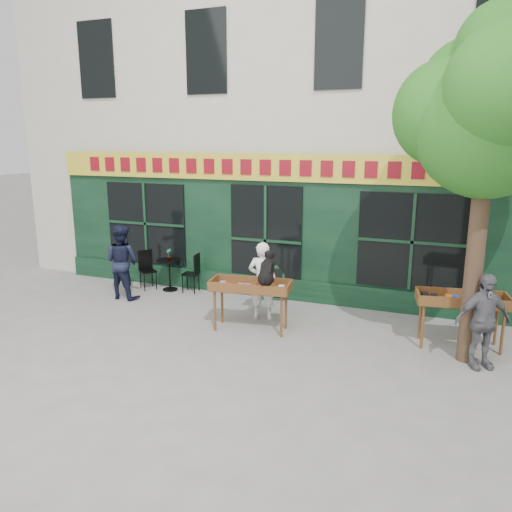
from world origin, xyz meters
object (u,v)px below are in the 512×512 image
Objects in this scene: man_left at (122,262)px; man_right at (483,321)px; dog at (267,267)px; book_cart_right at (462,303)px; bistro_table at (169,269)px; woman at (263,281)px; book_cart_center at (251,289)px.

man_right is at bearing 175.79° from man_left.
dog reaches higher than book_cart_right.
woman is at bearing -20.38° from bistro_table.
dog is 0.35× the size of man_left.
dog is at bearing -178.49° from book_cart_right.
man_left is at bearing 169.31° from book_cart_right.
woman is at bearing -179.29° from man_left.
man_left reaches higher than woman.
woman is 3.51m from man_left.
man_right is 7.62m from man_left.
book_cart_center is at bearing 83.01° from woman.
man_left is (-7.25, 0.21, 0.04)m from book_cart_right.
book_cart_center and book_cart_right have the same top height.
woman is at bearing 139.55° from man_right.
bistro_table is at bearing 135.79° from man_right.
book_cart_center is 4.05m from man_right.
book_cart_right is (3.75, 0.58, 0.00)m from book_cart_center.
man_left is at bearing 143.73° from man_right.
bistro_table is at bearing -27.37° from woman.
dog is 3.73m from man_right.
book_cart_right is 7.26m from man_left.
book_cart_center is 2.61× the size of dog.
book_cart_right is 0.81m from man_right.
book_cart_right is at bearing 3.54° from dog.
woman reaches higher than bistro_table.
book_cart_right is at bearing 82.78° from man_right.
bistro_table is (-6.85, 1.86, -0.24)m from man_right.
book_cart_center is 0.65m from woman.
bistro_table is at bearing 141.92° from book_cart_center.
woman is 3.75m from book_cart_right.
dog is at bearing 149.14° from man_right.
book_cart_center is 1.00× the size of man_right.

